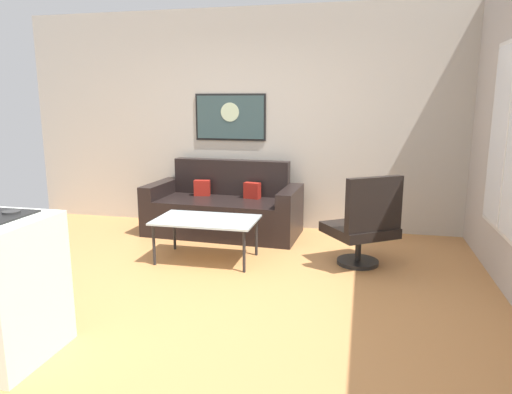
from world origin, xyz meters
The scene contains 7 objects.
ground centered at (0.00, 0.00, -0.02)m, with size 6.40×6.40×0.04m, color #BE7F47.
back_wall centered at (0.00, 2.42, 1.40)m, with size 6.40×0.05×2.80m, color #B7AEA0.
couch centered at (-0.32, 1.93, 0.30)m, with size 1.93×0.93×0.90m.
coffee_table centered at (-0.20, 0.89, 0.41)m, with size 1.05×0.63×0.44m.
armchair centered at (1.40, 1.06, 0.44)m, with size 0.83×0.82×0.94m.
wall_painting centered at (-0.35, 2.38, 1.44)m, with size 0.95×0.03×0.60m.
window centered at (2.59, 0.90, 1.33)m, with size 0.03×1.20×1.70m.
Camera 1 is at (1.36, -3.58, 1.64)m, focal length 32.94 mm.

